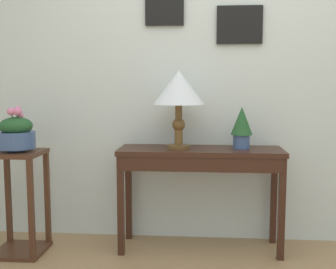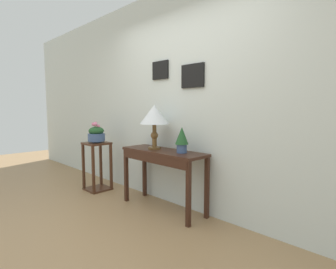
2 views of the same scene
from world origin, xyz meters
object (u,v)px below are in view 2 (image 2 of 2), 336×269
table_lamp (154,116)px  pedestal_stand_left (97,166)px  console_table (162,159)px  planter_bowl_wide (96,134)px  potted_plant_on_console (182,139)px

table_lamp → pedestal_stand_left: 1.39m
console_table → planter_bowl_wide: 1.32m
planter_bowl_wide → pedestal_stand_left: bearing=130.2°
potted_plant_on_console → planter_bowl_wide: (-1.58, -0.20, -0.05)m
table_lamp → pedestal_stand_left: (-1.13, -0.18, -0.80)m
console_table → planter_bowl_wide: size_ratio=3.70×
planter_bowl_wide → potted_plant_on_console: bearing=7.2°
console_table → potted_plant_on_console: 0.41m
console_table → potted_plant_on_console: potted_plant_on_console is taller
potted_plant_on_console → planter_bowl_wide: 1.60m
table_lamp → planter_bowl_wide: size_ratio=1.76×
potted_plant_on_console → console_table: bearing=-171.4°
pedestal_stand_left → console_table: bearing=6.9°
pedestal_stand_left → planter_bowl_wide: (0.00, -0.00, 0.50)m
table_lamp → planter_bowl_wide: (-1.13, -0.18, -0.30)m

